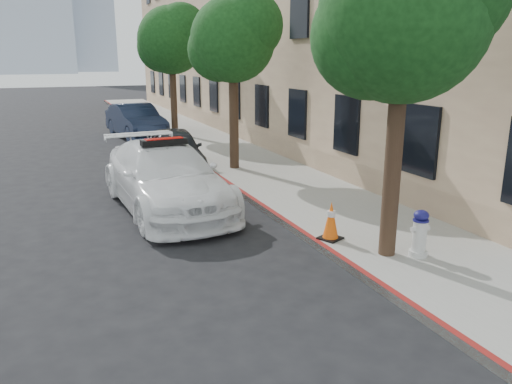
{
  "coord_description": "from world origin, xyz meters",
  "views": [
    {
      "loc": [
        -2.59,
        -8.92,
        3.62
      ],
      "look_at": [
        1.15,
        0.0,
        1.0
      ],
      "focal_mm": 35.0,
      "sensor_mm": 36.0,
      "label": 1
    }
  ],
  "objects_px": {
    "traffic_cone": "(331,221)",
    "parked_car_far": "(136,121)",
    "police_car": "(166,177)",
    "fire_hydrant": "(420,234)",
    "parked_car_mid": "(175,149)"
  },
  "relations": [
    {
      "from": "traffic_cone",
      "to": "parked_car_far",
      "type": "bearing_deg",
      "value": 94.27
    },
    {
      "from": "police_car",
      "to": "traffic_cone",
      "type": "height_order",
      "value": "police_car"
    },
    {
      "from": "police_car",
      "to": "parked_car_far",
      "type": "relative_size",
      "value": 1.2
    },
    {
      "from": "fire_hydrant",
      "to": "police_car",
      "type": "bearing_deg",
      "value": 129.08
    },
    {
      "from": "parked_car_mid",
      "to": "fire_hydrant",
      "type": "xyz_separation_m",
      "value": [
        2.16,
        -9.35,
        -0.12
      ]
    },
    {
      "from": "parked_car_mid",
      "to": "parked_car_far",
      "type": "height_order",
      "value": "parked_car_far"
    },
    {
      "from": "traffic_cone",
      "to": "police_car",
      "type": "bearing_deg",
      "value": 122.63
    },
    {
      "from": "police_car",
      "to": "fire_hydrant",
      "type": "height_order",
      "value": "police_car"
    },
    {
      "from": "parked_car_far",
      "to": "fire_hydrant",
      "type": "distance_m",
      "value": 16.92
    },
    {
      "from": "parked_car_mid",
      "to": "traffic_cone",
      "type": "bearing_deg",
      "value": -75.94
    },
    {
      "from": "police_car",
      "to": "fire_hydrant",
      "type": "distance_m",
      "value": 6.16
    },
    {
      "from": "fire_hydrant",
      "to": "traffic_cone",
      "type": "distance_m",
      "value": 1.7
    },
    {
      "from": "fire_hydrant",
      "to": "parked_car_far",
      "type": "bearing_deg",
      "value": 102.71
    },
    {
      "from": "parked_car_mid",
      "to": "fire_hydrant",
      "type": "relative_size",
      "value": 4.71
    },
    {
      "from": "police_car",
      "to": "parked_car_mid",
      "type": "xyz_separation_m",
      "value": [
        1.26,
        4.22,
        -0.11
      ]
    }
  ]
}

